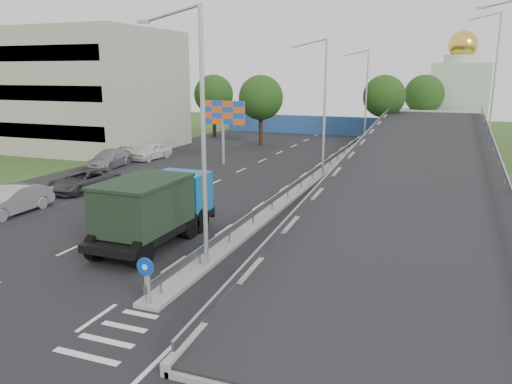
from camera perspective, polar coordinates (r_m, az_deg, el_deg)
The scene contains 23 objects.
ground at distance 16.24m, azimuth -16.51°, elevation -15.93°, with size 160.00×160.00×0.00m, color #2D4C1E.
road_surface at distance 34.17m, azimuth -0.15°, elevation 0.26°, with size 26.00×90.00×0.04m, color black.
parking_strip at distance 40.60m, azimuth -17.55°, elevation 1.75°, with size 8.00×90.00×0.05m, color black.
median at distance 36.98m, azimuth 6.43°, elevation 1.35°, with size 1.00×44.00×0.20m, color gray.
overpass_ramp at distance 35.59m, azimuth 18.27°, elevation 2.99°, with size 10.00×50.00×3.50m.
median_guardrail at distance 36.85m, azimuth 6.45°, elevation 2.34°, with size 0.09×44.00×0.71m.
sign_bollard at distance 17.36m, azimuth -12.36°, elevation -9.87°, with size 0.64×0.23×1.67m.
lamp_post_near at distance 19.31m, azimuth -6.57°, elevation 7.41°, with size 2.74×0.18×10.08m.
lamp_post_mid at distance 38.14m, azimuth 7.59°, elevation 10.35°, with size 2.74×0.18×10.08m.
lamp_post_far at distance 57.76m, azimuth 12.33°, elevation 11.19°, with size 2.74×0.18×10.08m.
beige_building at distance 58.09m, azimuth -21.61°, elevation 10.77°, with size 24.00×14.00×12.00m, color #B0A794.
blue_wall at distance 64.70m, azimuth 9.34°, elevation 7.44°, with size 30.00×0.50×2.40m, color #26448E.
church at distance 71.09m, azimuth 22.14°, elevation 10.50°, with size 7.00×7.00×13.80m.
billboard at distance 43.13m, azimuth -3.82°, elevation 8.63°, with size 4.00×0.24×5.50m.
tree_left_mid at distance 54.51m, azimuth 0.55°, elevation 10.71°, with size 4.80×4.80×7.60m.
tree_median_far at distance 59.51m, azimuth 14.44°, elevation 10.53°, with size 4.80×4.80×7.60m.
tree_left_far at distance 62.25m, azimuth -4.85°, elevation 11.01°, with size 4.80×4.80×7.60m.
tree_ramp_far at distance 66.16m, azimuth 18.67°, elevation 10.51°, with size 4.80×4.80×7.60m.
dump_truck at distance 23.58m, azimuth -11.47°, elevation -1.62°, with size 2.92×7.35×3.23m.
parked_car_b at distance 31.28m, azimuth -26.21°, elevation -0.87°, with size 1.73×4.95×1.63m, color #A3A2A7.
parked_car_c at distance 35.61m, azimuth -19.10°, elevation 1.25°, with size 2.41×5.23×1.45m, color #333538.
parked_car_d at distance 43.80m, azimuth -16.43°, elevation 3.64°, with size 2.09×5.14×1.49m, color gray.
parked_car_e at distance 47.11m, azimuth -11.87°, elevation 4.59°, with size 1.80×4.47×1.52m, color white.
Camera 1 is at (8.97, -11.04, 7.83)m, focal length 35.00 mm.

